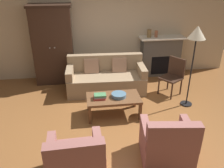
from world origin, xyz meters
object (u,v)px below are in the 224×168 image
(couch, at_px, (106,78))
(armchair_near_right, at_px, (167,145))
(coffee_table, at_px, (113,99))
(floor_lamp, at_px, (196,38))
(book_stack, at_px, (100,96))
(mantel_vase_bronze, at_px, (149,33))
(armchair_near_left, at_px, (76,163))
(fireplace, at_px, (160,56))
(armoire, at_px, (53,45))
(side_chair_wooden, at_px, (173,74))
(mantel_vase_terracotta, at_px, (156,34))
(fruit_bowl, at_px, (119,95))

(couch, height_order, armchair_near_right, armchair_near_right)
(coffee_table, height_order, floor_lamp, floor_lamp)
(book_stack, xyz_separation_m, mantel_vase_bronze, (1.54, 1.98, 0.76))
(armchair_near_left, bearing_deg, floor_lamp, 36.62)
(book_stack, bearing_deg, armchair_near_right, -56.89)
(fireplace, height_order, book_stack, fireplace)
(armoire, bearing_deg, side_chair_wooden, -21.28)
(fireplace, bearing_deg, couch, -154.08)
(book_stack, bearing_deg, mantel_vase_terracotta, 48.74)
(fireplace, height_order, mantel_vase_terracotta, mantel_vase_terracotta)
(coffee_table, distance_m, floor_lamp, 2.09)
(coffee_table, xyz_separation_m, armchair_near_left, (-0.77, -1.65, -0.05))
(fireplace, relative_size, book_stack, 4.84)
(fruit_bowl, xyz_separation_m, armchair_near_left, (-0.88, -1.64, -0.14))
(armoire, height_order, mantel_vase_terracotta, armoire)
(couch, height_order, mantel_vase_terracotta, mantel_vase_terracotta)
(couch, bearing_deg, armchair_near_left, -104.77)
(couch, relative_size, coffee_table, 1.77)
(armoire, height_order, armchair_near_right, armoire)
(armchair_near_right, bearing_deg, mantel_vase_bronze, 79.76)
(armoire, relative_size, couch, 1.04)
(coffee_table, distance_m, mantel_vase_bronze, 2.48)
(floor_lamp, bearing_deg, fruit_bowl, -172.99)
(floor_lamp, bearing_deg, armchair_near_right, -123.19)
(book_stack, height_order, side_chair_wooden, side_chair_wooden)
(side_chair_wooden, bearing_deg, fruit_bowl, -151.98)
(fruit_bowl, distance_m, book_stack, 0.39)
(armchair_near_left, relative_size, armchair_near_right, 1.00)
(mantel_vase_terracotta, bearing_deg, floor_lamp, -81.73)
(coffee_table, relative_size, fruit_bowl, 3.61)
(armoire, relative_size, floor_lamp, 1.14)
(armoire, bearing_deg, mantel_vase_bronze, 1.34)
(mantel_vase_bronze, distance_m, floor_lamp, 1.85)
(armchair_near_right, bearing_deg, mantel_vase_terracotta, 76.53)
(fruit_bowl, xyz_separation_m, armchair_near_right, (0.53, -1.44, -0.14))
(mantel_vase_terracotta, bearing_deg, book_stack, -131.26)
(fireplace, distance_m, armchair_near_left, 4.35)
(mantel_vase_bronze, xyz_separation_m, floor_lamp, (0.46, -1.76, 0.32))
(armchair_near_left, xyz_separation_m, floor_lamp, (2.48, 1.84, 1.24))
(coffee_table, bearing_deg, armchair_near_right, -66.05)
(coffee_table, relative_size, armchair_near_left, 1.25)
(coffee_table, relative_size, mantel_vase_terracotta, 6.27)
(mantel_vase_terracotta, height_order, armchair_near_left, mantel_vase_terracotta)
(fireplace, relative_size, couch, 0.65)
(coffee_table, xyz_separation_m, mantel_vase_terracotta, (1.46, 1.96, 0.84))
(floor_lamp, bearing_deg, mantel_vase_terracotta, 98.27)
(book_stack, height_order, mantel_vase_bronze, mantel_vase_bronze)
(armchair_near_left, bearing_deg, armchair_near_right, 8.29)
(fruit_bowl, bearing_deg, mantel_vase_bronze, 59.71)
(armchair_near_right, bearing_deg, coffee_table, 113.95)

